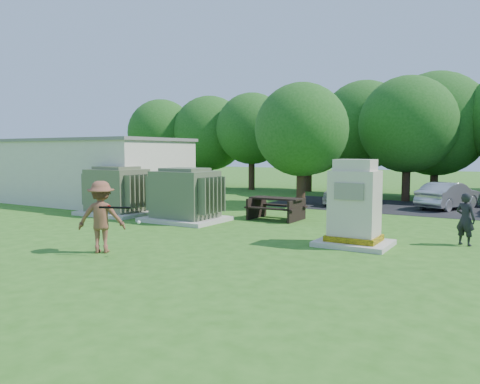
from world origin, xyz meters
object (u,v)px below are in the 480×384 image
Objects in this scene: person_by_generator at (465,219)px; car_white at (352,190)px; generator_cabinet at (354,208)px; picnic_table at (276,206)px; batter at (101,217)px; transformer_left at (117,192)px; car_silver_a at (449,196)px; transformer_right at (185,196)px.

person_by_generator reaches higher than car_white.
generator_cabinet is 3.24m from person_by_generator.
person_by_generator is at bearing -50.97° from car_white.
batter is (-1.27, -7.87, 0.41)m from picnic_table.
transformer_left is 11.68m from car_white.
batter is (5.30, -5.69, -0.00)m from transformer_left.
batter is 10.28m from person_by_generator.
transformer_left is 10.90m from generator_cabinet.
picnic_table is at bearing -94.00° from car_white.
generator_cabinet reaches higher than batter.
picnic_table is 7.21m from person_by_generator.
picnic_table is at bearing 9.25° from person_by_generator.
transformer_left is at bearing 25.11° from person_by_generator.
transformer_left is at bearing 58.93° from car_silver_a.
generator_cabinet reaches higher than car_white.
generator_cabinet is at bearing -10.22° from transformer_right.
transformer_right is 0.70× the size of car_white.
transformer_left is 0.78× the size of car_silver_a.
person_by_generator is (9.86, 0.41, -0.21)m from transformer_right.
car_silver_a reaches higher than picnic_table.
picnic_table is 7.98m from batter.
generator_cabinet is at bearing -175.86° from batter.
generator_cabinet is at bearing -6.77° from transformer_left.
car_silver_a is (8.27, 9.51, -0.34)m from transformer_right.
person_by_generator is (6.99, -1.76, 0.21)m from picnic_table.
car_silver_a is at bearing -148.16° from batter.
batter is at bearing -94.84° from car_white.
car_silver_a is (1.15, 10.79, -0.46)m from generator_cabinet.
transformer_left is 15.29m from car_silver_a.
transformer_right is 12.60m from car_silver_a.
person_by_generator is 9.23m from car_silver_a.
car_silver_a is (-1.59, 9.09, -0.13)m from person_by_generator.
transformer_right reaches higher than car_white.
car_white is at bearing -132.91° from batter.
transformer_left is 1.96× the size of person_by_generator.
generator_cabinet is 0.65× the size of car_silver_a.
transformer_left reaches higher than batter.
person_by_generator is 0.36× the size of car_white.
transformer_left reaches higher than picnic_table.
transformer_right is 1.45× the size of picnic_table.
car_white reaches higher than car_silver_a.
car_white is (-3.35, 10.25, -0.36)m from generator_cabinet.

